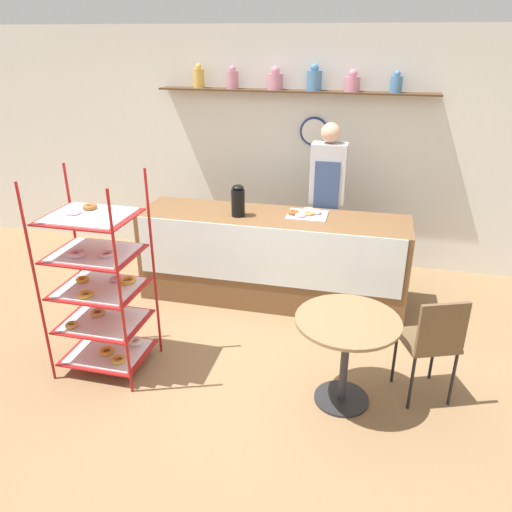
% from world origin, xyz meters
% --- Properties ---
extents(ground_plane, '(14.00, 14.00, 0.00)m').
position_xyz_m(ground_plane, '(0.00, 0.00, 0.00)').
color(ground_plane, olive).
extents(back_wall, '(10.00, 0.30, 2.70)m').
position_xyz_m(back_wall, '(0.00, 2.27, 1.37)').
color(back_wall, white).
rests_on(back_wall, ground_plane).
extents(display_counter, '(2.71, 0.71, 0.93)m').
position_xyz_m(display_counter, '(0.00, 1.08, 0.47)').
color(display_counter, brown).
rests_on(display_counter, ground_plane).
extents(pastry_rack, '(0.72, 0.59, 1.66)m').
position_xyz_m(pastry_rack, '(-1.09, -0.41, 0.73)').
color(pastry_rack, '#A51919').
rests_on(pastry_rack, ground_plane).
extents(person_worker, '(0.36, 0.23, 1.79)m').
position_xyz_m(person_worker, '(0.48, 1.58, 0.99)').
color(person_worker, '#282833').
rests_on(person_worker, ground_plane).
extents(cafe_table, '(0.76, 0.76, 0.72)m').
position_xyz_m(cafe_table, '(0.87, -0.40, 0.55)').
color(cafe_table, '#262628').
rests_on(cafe_table, ground_plane).
extents(cafe_chair, '(0.49, 0.49, 0.90)m').
position_xyz_m(cafe_chair, '(1.49, -0.24, 0.56)').
color(cafe_chair, black).
rests_on(cafe_chair, ground_plane).
extents(coffee_carafe, '(0.13, 0.13, 0.32)m').
position_xyz_m(coffee_carafe, '(-0.33, 0.99, 1.09)').
color(coffee_carafe, black).
rests_on(coffee_carafe, display_counter).
extents(donut_tray_counter, '(0.39, 0.33, 0.05)m').
position_xyz_m(donut_tray_counter, '(0.32, 1.17, 0.95)').
color(donut_tray_counter, silver).
rests_on(donut_tray_counter, display_counter).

